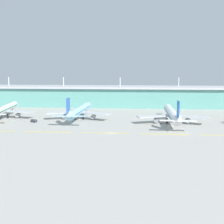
{
  "coord_description": "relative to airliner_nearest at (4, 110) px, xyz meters",
  "views": [
    {
      "loc": [
        13.27,
        -152.68,
        36.79
      ],
      "look_at": [
        -1.85,
        34.46,
        7.0
      ],
      "focal_mm": 43.14,
      "sensor_mm": 36.0,
      "label": 1
    }
  ],
  "objects": [
    {
      "name": "ground_plane",
      "position": [
        85.6,
        -42.92,
        -6.45
      ],
      "size": [
        600.0,
        600.0,
        0.0
      ],
      "primitive_type": "plane",
      "color": "#A8A59E"
    },
    {
      "name": "terminal_building",
      "position": [
        85.6,
        71.94,
        3.86
      ],
      "size": [
        288.0,
        34.0,
        29.22
      ],
      "color": "#5B9E93",
      "rests_on": "ground"
    },
    {
      "name": "airliner_nearest",
      "position": [
        0.0,
        0.0,
        0.0
      ],
      "size": [
        48.22,
        65.27,
        18.9
      ],
      "color": "silver",
      "rests_on": "ground"
    },
    {
      "name": "airliner_near_middle",
      "position": [
        58.67,
        -0.23,
        0.0
      ],
      "size": [
        48.76,
        67.38,
        18.9
      ],
      "color": "#9ED1EA",
      "rests_on": "ground"
    },
    {
      "name": "airliner_far_middle",
      "position": [
        125.3,
        -10.28,
        0.0
      ],
      "size": [
        48.79,
        68.68,
        18.9
      ],
      "color": "white",
      "rests_on": "ground"
    },
    {
      "name": "taxiway_stripe_mid_west",
      "position": [
        48.6,
        -43.3,
        -6.43
      ],
      "size": [
        28.0,
        0.7,
        0.04
      ],
      "primitive_type": "cube",
      "color": "yellow",
      "rests_on": "ground"
    },
    {
      "name": "taxiway_stripe_centre",
      "position": [
        82.6,
        -43.3,
        -6.43
      ],
      "size": [
        28.0,
        0.7,
        0.04
      ],
      "primitive_type": "cube",
      "color": "yellow",
      "rests_on": "ground"
    },
    {
      "name": "taxiway_stripe_mid_east",
      "position": [
        116.6,
        -43.3,
        -6.43
      ],
      "size": [
        28.0,
        0.7,
        0.04
      ],
      "primitive_type": "cube",
      "color": "yellow",
      "rests_on": "ground"
    },
    {
      "name": "pushback_tug",
      "position": [
        28.91,
        -14.55,
        -5.35
      ],
      "size": [
        5.01,
        4.33,
        1.85
      ],
      "color": "#333842",
      "rests_on": "ground"
    },
    {
      "name": "safety_cone_left_wingtip",
      "position": [
        7.04,
        -16.88,
        -6.1
      ],
      "size": [
        0.56,
        0.56,
        0.7
      ],
      "primitive_type": "cone",
      "color": "orange",
      "rests_on": "ground"
    }
  ]
}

